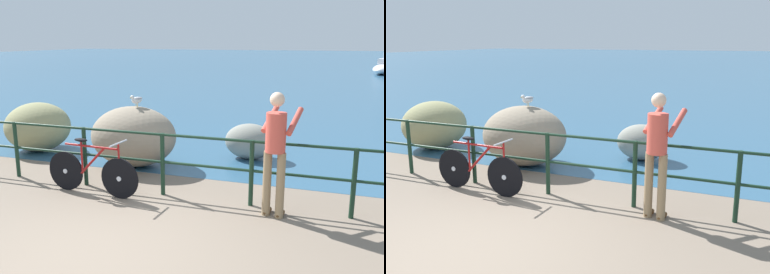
% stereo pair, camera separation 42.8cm
% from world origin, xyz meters
% --- Properties ---
extents(ground_plane, '(120.00, 120.00, 0.10)m').
position_xyz_m(ground_plane, '(0.00, 20.00, -0.05)').
color(ground_plane, '#756656').
extents(sea_surface, '(120.00, 90.00, 0.01)m').
position_xyz_m(sea_surface, '(0.00, 48.13, 0.00)').
color(sea_surface, '#2D5675').
rests_on(sea_surface, ground_plane).
extents(promenade_railing, '(8.71, 0.07, 1.02)m').
position_xyz_m(promenade_railing, '(-0.00, 2.16, 0.64)').
color(promenade_railing, black).
rests_on(promenade_railing, ground_plane).
extents(bicycle, '(1.70, 0.48, 0.92)m').
position_xyz_m(bicycle, '(-1.09, 1.81, 0.39)').
color(bicycle, black).
rests_on(bicycle, ground_plane).
extents(person_at_railing, '(0.54, 0.67, 1.78)m').
position_xyz_m(person_at_railing, '(1.82, 1.88, 0.99)').
color(person_at_railing, '#8C7251').
rests_on(person_at_railing, ground_plane).
extents(breakwater_boulder_main, '(1.73, 1.42, 1.19)m').
position_xyz_m(breakwater_boulder_main, '(-1.18, 3.49, 0.59)').
color(breakwater_boulder_main, gray).
rests_on(breakwater_boulder_main, ground).
extents(breakwater_boulder_left, '(1.42, 1.46, 1.09)m').
position_xyz_m(breakwater_boulder_left, '(-3.76, 3.87, 0.54)').
color(breakwater_boulder_left, '#908D61').
rests_on(breakwater_boulder_left, ground).
extents(breakwater_boulder_right, '(1.06, 0.76, 0.75)m').
position_xyz_m(breakwater_boulder_right, '(0.90, 4.73, 0.37)').
color(breakwater_boulder_right, gray).
rests_on(breakwater_boulder_right, ground).
extents(seagull, '(0.20, 0.34, 0.23)m').
position_xyz_m(seagull, '(-1.11, 3.53, 1.33)').
color(seagull, gold).
rests_on(seagull, breakwater_boulder_main).
extents(sailboat, '(2.23, 4.58, 6.16)m').
position_xyz_m(sailboat, '(5.56, 29.97, 0.71)').
color(sailboat, white).
rests_on(sailboat, sea_surface).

